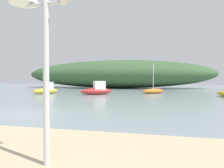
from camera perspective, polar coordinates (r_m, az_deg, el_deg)
ground_plane at (r=12.23m, az=-21.59°, el=-7.55°), size 120.00×120.00×0.00m
distant_hill at (r=42.54m, az=1.07°, el=2.70°), size 38.50×11.21×5.63m
mast_structure at (r=4.62m, az=-21.25°, el=17.87°), size 1.38×0.55×3.61m
motorboat_outer_mooring at (r=24.87m, az=-4.09°, el=-1.56°), size 3.80×2.99×1.62m
motorboat_by_sandbar at (r=27.34m, az=-17.49°, el=-1.45°), size 2.63×3.13×1.50m
sailboat_far_left at (r=27.17m, az=11.21°, el=-1.88°), size 3.12×2.73×3.81m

